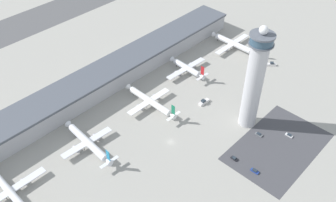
% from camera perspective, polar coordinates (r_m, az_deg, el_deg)
% --- Properties ---
extents(ground_plane, '(1000.00, 1000.00, 0.00)m').
position_cam_1_polar(ground_plane, '(224.26, 0.43, -6.26)').
color(ground_plane, '#9E9B93').
extents(terminal_building, '(259.57, 25.00, 14.20)m').
position_cam_1_polar(terminal_building, '(259.83, -10.90, 2.73)').
color(terminal_building, '#B2B2B7').
rests_on(terminal_building, ground).
extents(runway_strip, '(389.36, 44.00, 0.01)m').
position_cam_1_polar(runway_strip, '(356.14, -22.99, 9.90)').
color(runway_strip, '#515154').
rests_on(runway_strip, ground).
extents(control_tower, '(13.98, 13.98, 68.47)m').
position_cam_1_polar(control_tower, '(219.79, 13.03, 3.19)').
color(control_tower, '#BCBCC1').
rests_on(control_tower, ground).
extents(parking_lot_surface, '(64.00, 40.00, 0.01)m').
position_cam_1_polar(parking_lot_surface, '(230.95, 16.41, -6.70)').
color(parking_lot_surface, '#424247').
rests_on(parking_lot_surface, ground).
extents(airplane_gate_bravo, '(40.99, 38.14, 11.98)m').
position_cam_1_polar(airplane_gate_bravo, '(212.64, -22.96, -12.63)').
color(airplane_gate_bravo, silver).
rests_on(airplane_gate_bravo, ground).
extents(airplane_gate_charlie, '(33.28, 43.33, 13.53)m').
position_cam_1_polar(airplane_gate_charlie, '(222.79, -12.11, -6.20)').
color(airplane_gate_charlie, silver).
rests_on(airplane_gate_charlie, ground).
extents(airplane_gate_delta, '(34.85, 43.90, 13.34)m').
position_cam_1_polar(airplane_gate_delta, '(244.54, -2.76, -0.03)').
color(airplane_gate_delta, white).
rests_on(airplane_gate_delta, ground).
extents(airplane_gate_echo, '(36.72, 32.52, 13.11)m').
position_cam_1_polar(airplane_gate_echo, '(274.44, 2.89, 5.04)').
color(airplane_gate_echo, silver).
rests_on(airplane_gate_echo, ground).
extents(airplane_gate_foxtrot, '(39.31, 42.19, 13.26)m').
position_cam_1_polar(airplane_gate_foxtrot, '(306.82, 9.93, 8.60)').
color(airplane_gate_foxtrot, white).
rests_on(airplane_gate_foxtrot, ground).
extents(service_truck_catering, '(7.16, 7.83, 2.88)m').
position_cam_1_polar(service_truck_catering, '(294.16, 15.39, 5.42)').
color(service_truck_catering, black).
rests_on(service_truck_catering, ground).
extents(service_truck_baggage, '(8.41, 3.09, 3.07)m').
position_cam_1_polar(service_truck_baggage, '(250.28, 5.49, -0.14)').
color(service_truck_baggage, black).
rests_on(service_truck_baggage, ground).
extents(car_yellow_taxi, '(2.00, 4.13, 1.44)m').
position_cam_1_polar(car_yellow_taxi, '(218.25, 10.05, -8.61)').
color(car_yellow_taxi, black).
rests_on(car_yellow_taxi, ground).
extents(car_green_van, '(2.00, 4.60, 1.45)m').
position_cam_1_polar(car_green_van, '(234.41, 13.67, -4.97)').
color(car_green_van, black).
rests_on(car_green_van, ground).
extents(car_grey_coupe, '(1.95, 4.78, 1.54)m').
position_cam_1_polar(car_grey_coupe, '(214.55, 13.08, -10.35)').
color(car_grey_coupe, black).
rests_on(car_grey_coupe, ground).
extents(car_navy_sedan, '(2.04, 4.66, 1.37)m').
position_cam_1_polar(car_navy_sedan, '(238.92, 17.97, -4.99)').
color(car_navy_sedan, black).
rests_on(car_navy_sedan, ground).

